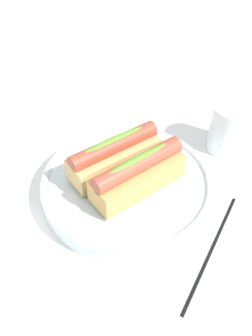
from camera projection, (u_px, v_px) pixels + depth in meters
ground_plane at (121, 197)px, 0.59m from camera, size 2.40×2.40×0.00m
serving_bowl at (126, 184)px, 0.59m from camera, size 0.27×0.27×0.04m
hotdog_front at (138, 174)px, 0.54m from camera, size 0.15×0.06×0.06m
hotdog_back at (115, 155)px, 0.57m from camera, size 0.15×0.06×0.06m
water_glass at (228, 130)px, 0.65m from camera, size 0.07×0.07×0.09m
chopstick_near at (212, 249)px, 0.52m from camera, size 0.21×0.08×0.01m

